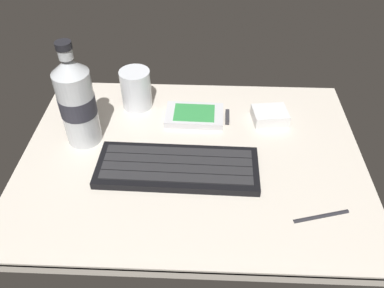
# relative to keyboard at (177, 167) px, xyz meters

# --- Properties ---
(ground_plane) EXTENTS (0.64, 0.48, 0.03)m
(ground_plane) POSITION_rel_keyboard_xyz_m (0.02, 0.04, -0.02)
(ground_plane) COLOR beige
(keyboard) EXTENTS (0.29, 0.12, 0.02)m
(keyboard) POSITION_rel_keyboard_xyz_m (0.00, 0.00, 0.00)
(keyboard) COLOR black
(keyboard) RESTS_ON ground_plane
(handheld_device) EXTENTS (0.13, 0.08, 0.02)m
(handheld_device) POSITION_rel_keyboard_xyz_m (0.03, 0.15, -0.00)
(handheld_device) COLOR silver
(handheld_device) RESTS_ON ground_plane
(juice_cup) EXTENTS (0.06, 0.06, 0.09)m
(juice_cup) POSITION_rel_keyboard_xyz_m (-0.10, 0.19, 0.03)
(juice_cup) COLOR silver
(juice_cup) RESTS_ON ground_plane
(water_bottle) EXTENTS (0.07, 0.07, 0.21)m
(water_bottle) POSITION_rel_keyboard_xyz_m (-0.19, 0.08, 0.08)
(water_bottle) COLOR silver
(water_bottle) RESTS_ON ground_plane
(charger_block) EXTENTS (0.08, 0.06, 0.02)m
(charger_block) POSITION_rel_keyboard_xyz_m (0.18, 0.15, 0.00)
(charger_block) COLOR white
(charger_block) RESTS_ON ground_plane
(stylus_pen) EXTENTS (0.09, 0.03, 0.01)m
(stylus_pen) POSITION_rel_keyboard_xyz_m (0.24, -0.09, -0.00)
(stylus_pen) COLOR #26262B
(stylus_pen) RESTS_ON ground_plane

